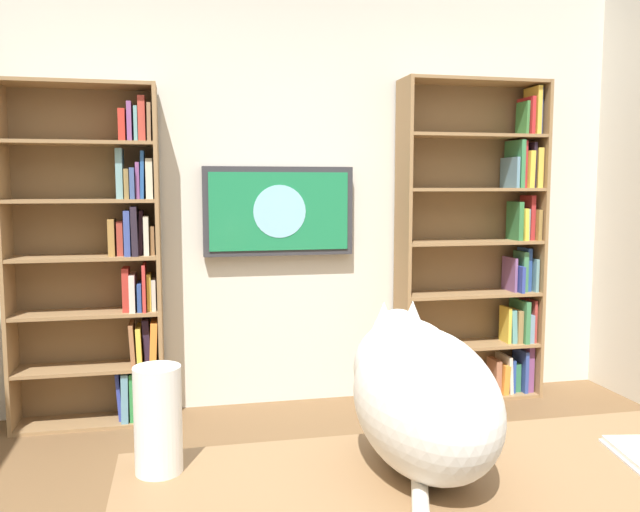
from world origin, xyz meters
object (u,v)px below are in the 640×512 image
Objects in this scene: bookshelf_left at (485,247)px; wall_mounted_tv at (279,211)px; paper_towel_roll at (158,420)px; bookshelf_right at (104,263)px; cat at (418,390)px; coffee_mug at (463,427)px.

bookshelf_left reaches higher than wall_mounted_tv.
paper_towel_roll is (0.66, 2.50, -0.38)m from wall_mounted_tv.
bookshelf_right is 2.69m from cat.
wall_mounted_tv is 3.70× the size of paper_towel_roll.
coffee_mug is (-0.10, 2.51, -0.46)m from wall_mounted_tv.
coffee_mug is at bearing 92.23° from wall_mounted_tv.
coffee_mug is (-0.16, -0.08, -0.14)m from cat.
coffee_mug is at bearing -151.91° from cat.
wall_mounted_tv is 1.37× the size of cat.
paper_towel_roll is 2.63× the size of coffee_mug.
cat is (0.06, 2.59, -0.32)m from wall_mounted_tv.
bookshelf_left is 8.15× the size of paper_towel_roll.
cat is at bearing 88.73° from wall_mounted_tv.
wall_mounted_tv is at bearing -104.83° from paper_towel_roll.
bookshelf_left is at bearing -117.33° from coffee_mug.
cat is 2.71× the size of paper_towel_roll.
bookshelf_right is 1.08m from wall_mounted_tv.
coffee_mug is (-0.76, 0.01, -0.08)m from paper_towel_roll.
bookshelf_right reaches higher than paper_towel_roll.
bookshelf_left reaches higher than bookshelf_right.
bookshelf_left is 2.39m from bookshelf_right.
wall_mounted_tv reaches higher than paper_towel_roll.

